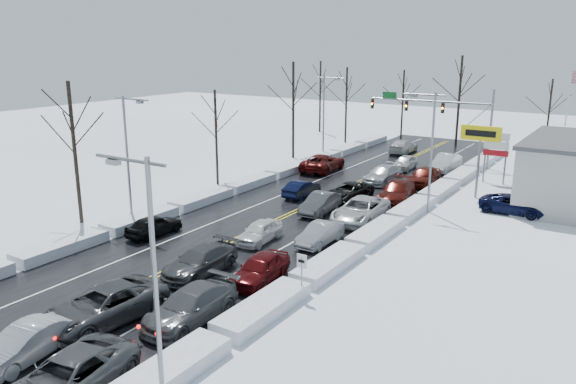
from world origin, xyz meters
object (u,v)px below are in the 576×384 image
Objects in this scene: traffic_signal_mast at (442,112)px; tires_plus_sign at (481,138)px; flagpole at (569,113)px; oncoming_car_0 at (302,196)px.

tires_plus_sign is (7.05, -12.00, -0.49)m from traffic_signal_mast.
flagpole is at bearing 71.56° from tires_plus_sign.
traffic_signal_mast is 1.33× the size of flagpole.
traffic_signal_mast reaches higher than tires_plus_sign.
oncoming_car_0 is at bearing -105.38° from traffic_signal_mast.
flagpole is 28.02m from oncoming_car_0.
flagpole is at bearing -128.70° from oncoming_car_0.
tires_plus_sign is at bearing -149.26° from oncoming_car_0.
oncoming_car_0 is at bearing -128.54° from flagpole.
tires_plus_sign is at bearing -59.54° from traffic_signal_mast.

